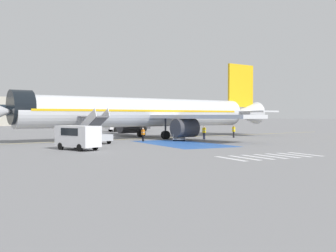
{
  "coord_description": "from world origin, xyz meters",
  "views": [
    {
      "loc": [
        -21.52,
        -47.61,
        3.02
      ],
      "look_at": [
        1.72,
        -1.77,
        1.71
      ],
      "focal_mm": 42.0,
      "sensor_mm": 36.0,
      "label": 1
    }
  ],
  "objects_px": {
    "fuel_tanker": "(128,123)",
    "ground_crew_0": "(143,134)",
    "boarding_stairs_forward": "(94,135)",
    "ground_crew_1": "(204,132)",
    "ground_crew_2": "(234,131)",
    "airliner": "(147,113)",
    "terminal_building": "(11,112)",
    "service_van_0": "(78,136)",
    "baggage_cart": "(179,139)"
  },
  "relations": [
    {
      "from": "airliner",
      "to": "ground_crew_2",
      "type": "height_order",
      "value": "airliner"
    },
    {
      "from": "boarding_stairs_forward",
      "to": "terminal_building",
      "type": "distance_m",
      "value": 91.17
    },
    {
      "from": "boarding_stairs_forward",
      "to": "ground_crew_0",
      "type": "xyz_separation_m",
      "value": [
        6.07,
        0.37,
        -0.05
      ]
    },
    {
      "from": "airliner",
      "to": "ground_crew_1",
      "type": "distance_m",
      "value": 8.2
    },
    {
      "from": "fuel_tanker",
      "to": "terminal_building",
      "type": "height_order",
      "value": "terminal_building"
    },
    {
      "from": "ground_crew_1",
      "to": "terminal_building",
      "type": "xyz_separation_m",
      "value": [
        -15.12,
        90.51,
        3.44
      ]
    },
    {
      "from": "service_van_0",
      "to": "ground_crew_2",
      "type": "xyz_separation_m",
      "value": [
        24.18,
        9.76,
        -0.29
      ]
    },
    {
      "from": "boarding_stairs_forward",
      "to": "ground_crew_2",
      "type": "height_order",
      "value": "boarding_stairs_forward"
    },
    {
      "from": "boarding_stairs_forward",
      "to": "fuel_tanker",
      "type": "height_order",
      "value": "boarding_stairs_forward"
    },
    {
      "from": "boarding_stairs_forward",
      "to": "ground_crew_1",
      "type": "relative_size",
      "value": 3.15
    },
    {
      "from": "fuel_tanker",
      "to": "ground_crew_0",
      "type": "bearing_deg",
      "value": 155.63
    },
    {
      "from": "airliner",
      "to": "ground_crew_0",
      "type": "distance_m",
      "value": 6.73
    },
    {
      "from": "fuel_tanker",
      "to": "ground_crew_2",
      "type": "relative_size",
      "value": 5.22
    },
    {
      "from": "terminal_building",
      "to": "baggage_cart",
      "type": "bearing_deg",
      "value": -83.14
    },
    {
      "from": "ground_crew_1",
      "to": "terminal_building",
      "type": "bearing_deg",
      "value": -22.72
    },
    {
      "from": "airliner",
      "to": "fuel_tanker",
      "type": "relative_size",
      "value": 4.78
    },
    {
      "from": "fuel_tanker",
      "to": "service_van_0",
      "type": "height_order",
      "value": "fuel_tanker"
    },
    {
      "from": "boarding_stairs_forward",
      "to": "ground_crew_2",
      "type": "xyz_separation_m",
      "value": [
        20.42,
        1.94,
        0.02
      ]
    },
    {
      "from": "airliner",
      "to": "fuel_tanker",
      "type": "distance_m",
      "value": 24.5
    },
    {
      "from": "ground_crew_0",
      "to": "ground_crew_1",
      "type": "relative_size",
      "value": 0.93
    },
    {
      "from": "fuel_tanker",
      "to": "baggage_cart",
      "type": "bearing_deg",
      "value": 164.25
    },
    {
      "from": "boarding_stairs_forward",
      "to": "ground_crew_1",
      "type": "bearing_deg",
      "value": -6.3
    },
    {
      "from": "ground_crew_2",
      "to": "terminal_building",
      "type": "height_order",
      "value": "terminal_building"
    },
    {
      "from": "service_van_0",
      "to": "ground_crew_1",
      "type": "relative_size",
      "value": 2.7
    },
    {
      "from": "fuel_tanker",
      "to": "ground_crew_1",
      "type": "relative_size",
      "value": 5.19
    },
    {
      "from": "boarding_stairs_forward",
      "to": "terminal_building",
      "type": "relative_size",
      "value": 0.04
    },
    {
      "from": "boarding_stairs_forward",
      "to": "service_van_0",
      "type": "relative_size",
      "value": 1.17
    },
    {
      "from": "airliner",
      "to": "service_van_0",
      "type": "height_order",
      "value": "airliner"
    },
    {
      "from": "ground_crew_1",
      "to": "ground_crew_2",
      "type": "xyz_separation_m",
      "value": [
        5.68,
        1.34,
        -0.01
      ]
    },
    {
      "from": "airliner",
      "to": "service_van_0",
      "type": "bearing_deg",
      "value": 128.44
    },
    {
      "from": "fuel_tanker",
      "to": "baggage_cart",
      "type": "distance_m",
      "value": 30.06
    },
    {
      "from": "boarding_stairs_forward",
      "to": "airliner",
      "type": "bearing_deg",
      "value": 24.55
    },
    {
      "from": "ground_crew_0",
      "to": "ground_crew_2",
      "type": "bearing_deg",
      "value": -95.61
    },
    {
      "from": "fuel_tanker",
      "to": "ground_crew_0",
      "type": "relative_size",
      "value": 5.6
    },
    {
      "from": "airliner",
      "to": "terminal_building",
      "type": "relative_size",
      "value": 0.35
    },
    {
      "from": "ground_crew_1",
      "to": "ground_crew_2",
      "type": "bearing_deg",
      "value": -108.97
    },
    {
      "from": "ground_crew_2",
      "to": "airliner",
      "type": "bearing_deg",
      "value": 68.48
    },
    {
      "from": "ground_crew_2",
      "to": "baggage_cart",
      "type": "bearing_deg",
      "value": 99.72
    },
    {
      "from": "baggage_cart",
      "to": "terminal_building",
      "type": "bearing_deg",
      "value": -55.21
    },
    {
      "from": "baggage_cart",
      "to": "ground_crew_1",
      "type": "bearing_deg",
      "value": -141.2
    },
    {
      "from": "boarding_stairs_forward",
      "to": "ground_crew_2",
      "type": "relative_size",
      "value": 3.16
    },
    {
      "from": "terminal_building",
      "to": "ground_crew_1",
      "type": "bearing_deg",
      "value": -80.52
    },
    {
      "from": "service_van_0",
      "to": "baggage_cart",
      "type": "xyz_separation_m",
      "value": [
        14.37,
        7.63,
        -1.03
      ]
    },
    {
      "from": "boarding_stairs_forward",
      "to": "baggage_cart",
      "type": "bearing_deg",
      "value": -9.67
    },
    {
      "from": "baggage_cart",
      "to": "ground_crew_0",
      "type": "distance_m",
      "value": 4.63
    },
    {
      "from": "service_van_0",
      "to": "ground_crew_0",
      "type": "relative_size",
      "value": 2.9
    },
    {
      "from": "boarding_stairs_forward",
      "to": "ground_crew_1",
      "type": "xyz_separation_m",
      "value": [
        14.74,
        0.6,
        0.03
      ]
    },
    {
      "from": "fuel_tanker",
      "to": "baggage_cart",
      "type": "xyz_separation_m",
      "value": [
        -4.76,
        -29.65,
        -1.41
      ]
    },
    {
      "from": "airliner",
      "to": "ground_crew_2",
      "type": "relative_size",
      "value": 24.95
    },
    {
      "from": "boarding_stairs_forward",
      "to": "ground_crew_0",
      "type": "relative_size",
      "value": 3.39
    }
  ]
}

